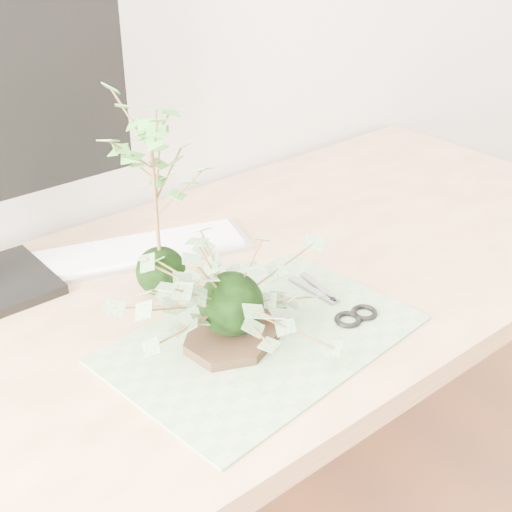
{
  "coord_description": "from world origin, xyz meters",
  "views": [
    {
      "loc": [
        -0.57,
        0.45,
        1.34
      ],
      "look_at": [
        0.0,
        1.14,
        0.84
      ],
      "focal_mm": 50.0,
      "sensor_mm": 36.0,
      "label": 1
    }
  ],
  "objects_px": {
    "maple_kokedama": "(152,157)",
    "keyboard": "(135,251)",
    "ivy_kokedama": "(231,277)",
    "desk": "(236,327)"
  },
  "relations": [
    {
      "from": "ivy_kokedama",
      "to": "maple_kokedama",
      "type": "bearing_deg",
      "value": 91.17
    },
    {
      "from": "maple_kokedama",
      "to": "keyboard",
      "type": "distance_m",
      "value": 0.26
    },
    {
      "from": "ivy_kokedama",
      "to": "keyboard",
      "type": "relative_size",
      "value": 0.64
    },
    {
      "from": "desk",
      "to": "ivy_kokedama",
      "type": "distance_m",
      "value": 0.25
    },
    {
      "from": "maple_kokedama",
      "to": "keyboard",
      "type": "height_order",
      "value": "maple_kokedama"
    },
    {
      "from": "desk",
      "to": "keyboard",
      "type": "bearing_deg",
      "value": 112.47
    },
    {
      "from": "desk",
      "to": "maple_kokedama",
      "type": "height_order",
      "value": "maple_kokedama"
    },
    {
      "from": "ivy_kokedama",
      "to": "maple_kokedama",
      "type": "relative_size",
      "value": 0.81
    },
    {
      "from": "ivy_kokedama",
      "to": "keyboard",
      "type": "height_order",
      "value": "ivy_kokedama"
    },
    {
      "from": "desk",
      "to": "keyboard",
      "type": "height_order",
      "value": "keyboard"
    }
  ]
}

